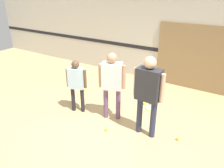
{
  "coord_description": "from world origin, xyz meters",
  "views": [
    {
      "loc": [
        2.16,
        -3.49,
        2.87
      ],
      "look_at": [
        -0.24,
        0.24,
        0.88
      ],
      "focal_mm": 35.0,
      "sensor_mm": 36.0,
      "label": 1
    }
  ],
  "objects_px": {
    "person_instructor": "(112,80)",
    "person_student_left": "(77,81)",
    "tennis_ball_stray_right": "(84,89)",
    "racket_spare_on_floor": "(151,108)",
    "tennis_ball_near_instructor": "(106,130)",
    "person_student_right": "(148,89)",
    "tennis_ball_by_spare_racket": "(144,103)",
    "tennis_ball_stray_left": "(178,139)"
  },
  "relations": [
    {
      "from": "racket_spare_on_floor",
      "to": "tennis_ball_stray_left",
      "type": "distance_m",
      "value": 1.33
    },
    {
      "from": "tennis_ball_near_instructor",
      "to": "tennis_ball_by_spare_racket",
      "type": "relative_size",
      "value": 1.0
    },
    {
      "from": "racket_spare_on_floor",
      "to": "tennis_ball_stray_left",
      "type": "height_order",
      "value": "tennis_ball_stray_left"
    },
    {
      "from": "person_instructor",
      "to": "person_student_left",
      "type": "xyz_separation_m",
      "value": [
        -0.88,
        -0.19,
        -0.17
      ]
    },
    {
      "from": "person_student_right",
      "to": "tennis_ball_near_instructor",
      "type": "xyz_separation_m",
      "value": [
        -0.74,
        -0.38,
        -1.02
      ]
    },
    {
      "from": "person_instructor",
      "to": "person_student_right",
      "type": "height_order",
      "value": "person_student_right"
    },
    {
      "from": "racket_spare_on_floor",
      "to": "tennis_ball_by_spare_racket",
      "type": "xyz_separation_m",
      "value": [
        -0.22,
        0.08,
        0.02
      ]
    },
    {
      "from": "person_instructor",
      "to": "racket_spare_on_floor",
      "type": "xyz_separation_m",
      "value": [
        0.61,
        0.91,
        -0.97
      ]
    },
    {
      "from": "racket_spare_on_floor",
      "to": "tennis_ball_stray_right",
      "type": "xyz_separation_m",
      "value": [
        -2.11,
        -0.12,
        0.02
      ]
    },
    {
      "from": "tennis_ball_near_instructor",
      "to": "tennis_ball_stray_right",
      "type": "xyz_separation_m",
      "value": [
        -1.69,
        1.31,
        0.0
      ]
    },
    {
      "from": "person_instructor",
      "to": "tennis_ball_stray_right",
      "type": "bearing_deg",
      "value": 129.4
    },
    {
      "from": "tennis_ball_by_spare_racket",
      "to": "tennis_ball_stray_left",
      "type": "height_order",
      "value": "same"
    },
    {
      "from": "tennis_ball_stray_right",
      "to": "person_instructor",
      "type": "bearing_deg",
      "value": -27.88
    },
    {
      "from": "tennis_ball_near_instructor",
      "to": "racket_spare_on_floor",
      "type": "bearing_deg",
      "value": 73.61
    },
    {
      "from": "tennis_ball_near_instructor",
      "to": "tennis_ball_by_spare_racket",
      "type": "bearing_deg",
      "value": 82.55
    },
    {
      "from": "person_student_left",
      "to": "tennis_ball_by_spare_racket",
      "type": "distance_m",
      "value": 1.9
    },
    {
      "from": "tennis_ball_stray_left",
      "to": "tennis_ball_by_spare_racket",
      "type": "bearing_deg",
      "value": 140.96
    },
    {
      "from": "tennis_ball_by_spare_racket",
      "to": "racket_spare_on_floor",
      "type": "bearing_deg",
      "value": -18.64
    },
    {
      "from": "tennis_ball_stray_left",
      "to": "person_student_left",
      "type": "bearing_deg",
      "value": -175.28
    },
    {
      "from": "person_student_left",
      "to": "tennis_ball_stray_right",
      "type": "height_order",
      "value": "person_student_left"
    },
    {
      "from": "person_student_left",
      "to": "person_student_right",
      "type": "height_order",
      "value": "person_student_right"
    },
    {
      "from": "tennis_ball_by_spare_racket",
      "to": "tennis_ball_near_instructor",
      "type": "bearing_deg",
      "value": -97.45
    },
    {
      "from": "tennis_ball_stray_left",
      "to": "tennis_ball_near_instructor",
      "type": "bearing_deg",
      "value": -159.23
    },
    {
      "from": "tennis_ball_near_instructor",
      "to": "tennis_ball_stray_left",
      "type": "xyz_separation_m",
      "value": [
        1.4,
        0.53,
        0.0
      ]
    },
    {
      "from": "person_instructor",
      "to": "tennis_ball_stray_right",
      "type": "height_order",
      "value": "person_instructor"
    },
    {
      "from": "person_student_left",
      "to": "tennis_ball_stray_left",
      "type": "relative_size",
      "value": 20.03
    },
    {
      "from": "person_student_left",
      "to": "tennis_ball_near_instructor",
      "type": "relative_size",
      "value": 20.03
    },
    {
      "from": "person_instructor",
      "to": "racket_spare_on_floor",
      "type": "relative_size",
      "value": 3.11
    },
    {
      "from": "person_student_left",
      "to": "tennis_ball_by_spare_racket",
      "type": "height_order",
      "value": "person_student_left"
    },
    {
      "from": "tennis_ball_stray_right",
      "to": "tennis_ball_near_instructor",
      "type": "bearing_deg",
      "value": -37.93
    },
    {
      "from": "tennis_ball_stray_right",
      "to": "racket_spare_on_floor",
      "type": "bearing_deg",
      "value": 3.22
    },
    {
      "from": "tennis_ball_by_spare_racket",
      "to": "tennis_ball_stray_right",
      "type": "distance_m",
      "value": 1.89
    },
    {
      "from": "tennis_ball_near_instructor",
      "to": "person_instructor",
      "type": "bearing_deg",
      "value": 109.51
    },
    {
      "from": "person_instructor",
      "to": "racket_spare_on_floor",
      "type": "distance_m",
      "value": 1.47
    },
    {
      "from": "person_student_right",
      "to": "tennis_ball_by_spare_racket",
      "type": "bearing_deg",
      "value": -62.18
    },
    {
      "from": "person_instructor",
      "to": "racket_spare_on_floor",
      "type": "bearing_deg",
      "value": 33.73
    },
    {
      "from": "person_student_left",
      "to": "racket_spare_on_floor",
      "type": "xyz_separation_m",
      "value": [
        1.48,
        1.11,
        -0.81
      ]
    },
    {
      "from": "tennis_ball_near_instructor",
      "to": "tennis_ball_stray_right",
      "type": "bearing_deg",
      "value": 142.07
    },
    {
      "from": "person_student_right",
      "to": "tennis_ball_near_instructor",
      "type": "relative_size",
      "value": 25.83
    },
    {
      "from": "person_instructor",
      "to": "person_student_left",
      "type": "height_order",
      "value": "person_instructor"
    },
    {
      "from": "person_student_right",
      "to": "tennis_ball_near_instructor",
      "type": "height_order",
      "value": "person_student_right"
    },
    {
      "from": "person_instructor",
      "to": "racket_spare_on_floor",
      "type": "height_order",
      "value": "person_instructor"
    }
  ]
}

